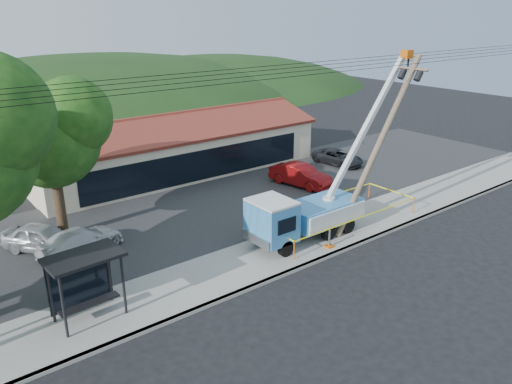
{
  "coord_description": "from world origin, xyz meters",
  "views": [
    {
      "loc": [
        -14.16,
        -13.83,
        12.13
      ],
      "look_at": [
        0.51,
        5.0,
        3.34
      ],
      "focal_mm": 35.0,
      "sensor_mm": 36.0,
      "label": 1
    }
  ],
  "objects": [
    {
      "name": "hill_center",
      "position": [
        10.0,
        55.0,
        0.0
      ],
      "size": [
        89.6,
        64.0,
        32.0
      ],
      "primitive_type": "ellipsoid",
      "color": "#1C3513",
      "rests_on": "ground"
    },
    {
      "name": "caution_tape",
      "position": [
        6.24,
        4.59,
        0.91
      ],
      "size": [
        10.0,
        3.57,
        1.03
      ],
      "color": "#D4580B",
      "rests_on": "ground"
    },
    {
      "name": "tree_lot",
      "position": [
        -7.0,
        13.0,
        6.21
      ],
      "size": [
        6.3,
        5.6,
        8.94
      ],
      "color": "#332316",
      "rests_on": "ground"
    },
    {
      "name": "car_white",
      "position": [
        -6.92,
        10.36,
        0.0
      ],
      "size": [
        4.93,
        2.96,
        1.34
      ],
      "primitive_type": "imported",
      "rotation": [
        0.0,
        0.0,
        1.82
      ],
      "color": "silver",
      "rests_on": "ground"
    },
    {
      "name": "car_dark",
      "position": [
        15.23,
        13.02,
        0.0
      ],
      "size": [
        2.46,
        4.53,
        1.21
      ],
      "primitive_type": "imported",
      "rotation": [
        0.0,
        0.0,
        0.11
      ],
      "color": "black",
      "rests_on": "ground"
    },
    {
      "name": "strip_mall",
      "position": [
        4.0,
        19.98,
        1.88
      ],
      "size": [
        22.5,
        8.53,
        4.67
      ],
      "color": "beige",
      "rests_on": "ground"
    },
    {
      "name": "car_red",
      "position": [
        9.3,
        11.08,
        0.0
      ],
      "size": [
        2.53,
        4.93,
        1.55
      ],
      "primitive_type": "imported",
      "rotation": [
        0.0,
        0.0,
        0.2
      ],
      "color": "maroon",
      "rests_on": "ground"
    },
    {
      "name": "utility_truck",
      "position": [
        3.37,
        4.38,
        1.7
      ],
      "size": [
        11.2,
        3.75,
        9.76
      ],
      "color": "black",
      "rests_on": "ground"
    },
    {
      "name": "parking_lot",
      "position": [
        0.0,
        12.0,
        0.05
      ],
      "size": [
        60.0,
        12.0,
        0.1
      ],
      "primitive_type": "cube",
      "color": "#28282B",
      "rests_on": "ground"
    },
    {
      "name": "hill_east",
      "position": [
        30.0,
        55.0,
        0.0
      ],
      "size": [
        72.8,
        52.0,
        26.0
      ],
      "primitive_type": "ellipsoid",
      "color": "#1C3513",
      "rests_on": "ground"
    },
    {
      "name": "bus_shelter",
      "position": [
        -8.77,
        4.38,
        2.24
      ],
      "size": [
        3.03,
        1.97,
        2.83
      ],
      "rotation": [
        0.0,
        0.0,
        0.06
      ],
      "color": "black",
      "rests_on": "ground"
    },
    {
      "name": "ground",
      "position": [
        0.0,
        0.0,
        0.0
      ],
      "size": [
        120.0,
        120.0,
        0.0
      ],
      "primitive_type": "plane",
      "color": "black",
      "rests_on": "ground"
    },
    {
      "name": "sidewalk",
      "position": [
        0.0,
        4.0,
        0.07
      ],
      "size": [
        60.0,
        4.0,
        0.15
      ],
      "primitive_type": "cube",
      "color": "gray",
      "rests_on": "ground"
    },
    {
      "name": "leaning_pole",
      "position": [
        8.22,
        3.35,
        5.39
      ],
      "size": [
        6.17,
        1.93,
        9.7
      ],
      "color": "brown",
      "rests_on": "ground"
    },
    {
      "name": "curb",
      "position": [
        0.0,
        2.1,
        0.07
      ],
      "size": [
        60.0,
        0.25,
        0.15
      ],
      "primitive_type": "cube",
      "color": "gray",
      "rests_on": "ground"
    },
    {
      "name": "car_silver",
      "position": [
        -8.42,
        11.8,
        0.0
      ],
      "size": [
        4.02,
        4.37,
        1.45
      ],
      "primitive_type": "imported",
      "rotation": [
        0.0,
        0.0,
        0.69
      ],
      "color": "#ABAEB3",
      "rests_on": "ground"
    }
  ]
}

